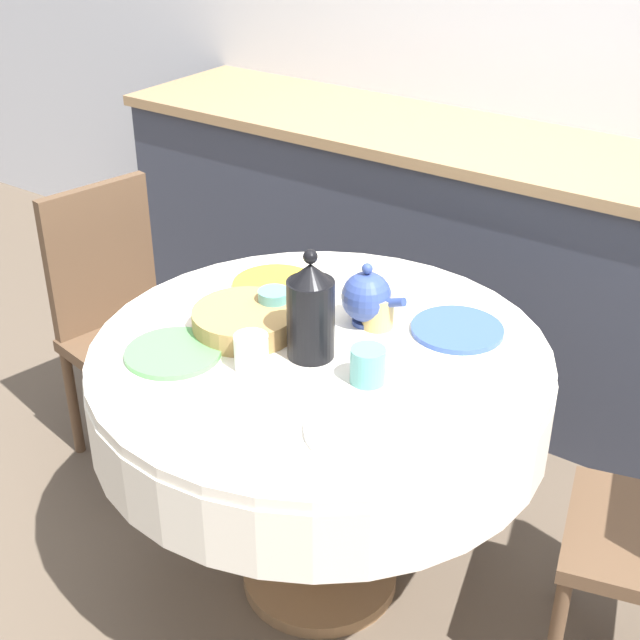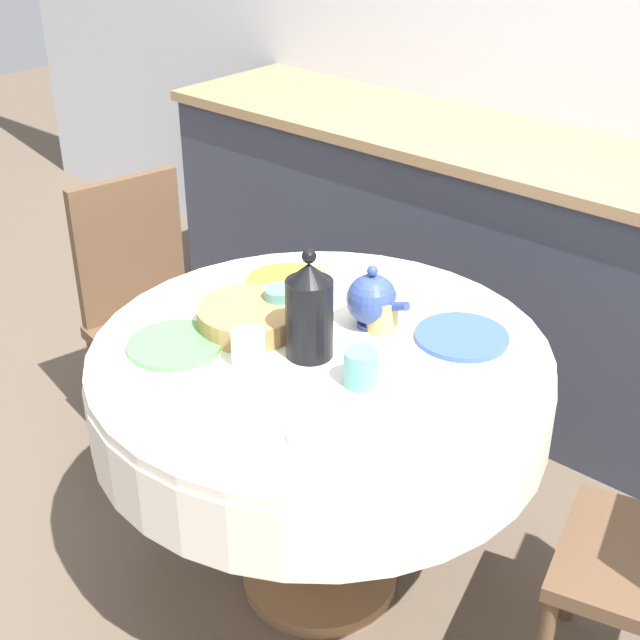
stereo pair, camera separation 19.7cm
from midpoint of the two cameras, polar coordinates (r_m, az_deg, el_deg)
ground_plane at (r=2.68m, az=-2.19°, el=-16.31°), size 12.00×12.00×0.00m
wall_back at (r=3.32m, az=14.81°, el=17.69°), size 7.00×0.05×2.60m
kitchen_counter at (r=3.28m, az=10.83°, el=2.78°), size 3.24×0.64×0.96m
dining_table at (r=2.26m, az=-2.50°, el=-4.72°), size 1.15×1.15×0.78m
chair_right at (r=2.99m, az=-14.31°, el=0.23°), size 0.47×0.47×0.92m
plate_near_left at (r=2.21m, az=-11.92°, el=-2.14°), size 0.24×0.24×0.01m
cup_near_left at (r=2.11m, az=-7.09°, el=-2.11°), size 0.08×0.08×0.09m
plate_near_right at (r=1.90m, az=-0.46°, el=-7.15°), size 0.24×0.24×0.01m
cup_near_right at (r=2.04m, az=0.33°, el=-2.99°), size 0.08×0.08×0.09m
plate_far_left at (r=2.49m, az=-5.17°, el=2.23°), size 0.24×0.24×0.01m
cup_far_left at (r=2.30m, az=-5.40°, el=0.86°), size 0.08×0.08×0.09m
plate_far_right at (r=2.27m, az=6.34°, el=-0.67°), size 0.24×0.24×0.01m
cup_far_right at (r=2.27m, az=1.26°, el=0.49°), size 0.08×0.08×0.09m
coffee_carafe at (r=2.11m, az=-3.20°, el=0.47°), size 0.12×0.12×0.28m
teapot at (r=2.26m, az=0.54°, el=1.40°), size 0.18×0.13×0.17m
bread_basket at (r=2.27m, az=-7.30°, el=-0.09°), size 0.27×0.27×0.06m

